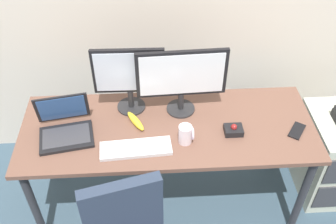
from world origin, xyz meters
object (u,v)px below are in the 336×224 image
Objects in this scene: file_cabinet at (333,155)px; trackball_mouse at (234,130)px; monitor_main at (182,77)px; keyboard at (136,148)px; coffee_mug at (186,134)px; cell_phone at (297,131)px; banana at (136,121)px; monitor_side at (129,76)px; laptop at (65,126)px.

trackball_mouse is (-0.79, -0.15, 0.45)m from file_cabinet.
file_cabinet is 5.86× the size of trackball_mouse.
trackball_mouse is (0.30, -0.23, -0.24)m from monitor_main.
trackball_mouse reaches higher than file_cabinet.
coffee_mug reaches higher than keyboard.
banana is (-0.97, 0.13, 0.02)m from cell_phone.
keyboard is at bearing -130.79° from monitor_main.
banana is (-0.29, 0.17, -0.04)m from coffee_mug.
monitor_side is at bearing 94.57° from keyboard.
trackball_mouse is 0.92× the size of coffee_mug.
monitor_main reaches higher than banana.
monitor_side is 0.44m from keyboard.
file_cabinet is 1.86m from laptop.
file_cabinet is 1.57m from monitor_side.
coffee_mug is (-0.29, -0.06, 0.04)m from trackball_mouse.
monitor_main is 1.25× the size of monitor_side.
cell_phone is 0.75× the size of banana.
laptop reaches higher than cell_phone.
laptop is at bearing -151.69° from monitor_side.
keyboard is 1.19× the size of laptop.
banana is at bearing 90.47° from keyboard.
trackball_mouse reaches higher than cell_phone.
trackball_mouse reaches higher than banana.
keyboard is at bearing -170.35° from coffee_mug.
trackball_mouse is at bearing 10.24° from keyboard.
file_cabinet is 5.41× the size of coffee_mug.
banana is at bearing 149.85° from coffee_mug.
coffee_mug reaches higher than cell_phone.
monitor_main is at bearing 91.03° from coffee_mug.
cell_phone is at bearing -15.54° from monitor_side.
monitor_main is 1.55× the size of laptop.
laptop reaches higher than keyboard.
monitor_main is (-1.09, 0.08, 0.68)m from file_cabinet.
banana is at bearing -152.20° from cell_phone.
monitor_main is 4.60× the size of coffee_mug.
monitor_side reaches higher than file_cabinet.
file_cabinet is at bearing 1.37° from banana.
keyboard is at bearing -85.43° from monitor_side.
cell_phone is at bearing -2.86° from laptop.
file_cabinet is 1.47m from keyboard.
laptop reaches higher than coffee_mug.
coffee_mug is 0.68m from cell_phone.
trackball_mouse is at bearing -37.15° from monitor_main.
laptop is 0.42m from banana.
keyboard reaches higher than file_cabinet.
monitor_main is 2.88× the size of banana.
trackball_mouse is at bearing -23.41° from monitor_side.
monitor_side reaches higher than coffee_mug.
file_cabinet is at bearing 10.49° from trackball_mouse.
keyboard is at bearing -169.76° from trackball_mouse.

